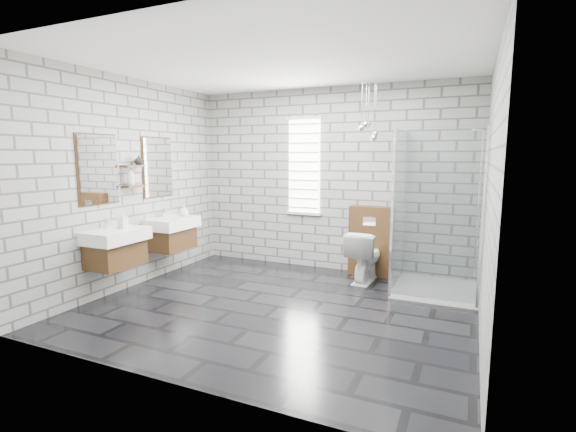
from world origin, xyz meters
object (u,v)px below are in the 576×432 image
Objects in this scene: vanity_left at (114,237)px; shower_enclosure at (428,254)px; vanity_right at (170,224)px; cistern_panel at (370,241)px; toilet at (365,256)px.

shower_enclosure is (3.41, 1.72, -0.25)m from vanity_left.
vanity_right is 2.86m from cistern_panel.
vanity_right is at bearing 90.00° from vanity_left.
cistern_panel is 1.42× the size of toilet.
toilet is (2.57, 0.90, -0.40)m from vanity_right.
shower_enclosure is at bearing 170.04° from toilet.
vanity_right is at bearing 22.25° from toilet.
vanity_left is 3.42m from cistern_panel.
vanity_left is 2.23× the size of toilet.
shower_enclosure is (3.41, 0.70, -0.25)m from vanity_right.
cistern_panel is (2.57, 1.22, -0.26)m from vanity_right.
vanity_left is 0.77× the size of shower_enclosure.
toilet is at bearing 19.24° from vanity_right.
shower_enclosure is at bearing 26.78° from vanity_left.
shower_enclosure reaches higher than vanity_right.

